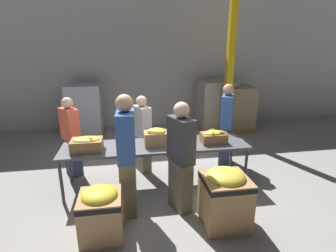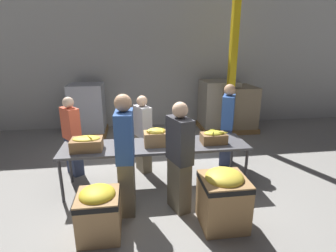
# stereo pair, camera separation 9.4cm
# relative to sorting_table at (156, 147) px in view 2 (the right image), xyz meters

# --- Properties ---
(ground_plane) EXTENTS (30.00, 30.00, 0.00)m
(ground_plane) POSITION_rel_sorting_table_xyz_m (0.00, 0.00, -0.73)
(ground_plane) COLOR gray
(wall_back) EXTENTS (16.00, 0.08, 4.00)m
(wall_back) POSITION_rel_sorting_table_xyz_m (0.00, 3.76, 1.27)
(wall_back) COLOR #B7B7B2
(wall_back) RESTS_ON ground_plane
(sorting_table) EXTENTS (3.17, 0.77, 0.78)m
(sorting_table) POSITION_rel_sorting_table_xyz_m (0.00, 0.00, 0.00)
(sorting_table) COLOR #4C4C51
(sorting_table) RESTS_ON ground_plane
(banana_box_0) EXTENTS (0.49, 0.34, 0.26)m
(banana_box_0) POSITION_rel_sorting_table_xyz_m (-1.12, -0.08, 0.17)
(banana_box_0) COLOR olive
(banana_box_0) RESTS_ON sorting_table
(banana_box_1) EXTENTS (0.41, 0.30, 0.31)m
(banana_box_1) POSITION_rel_sorting_table_xyz_m (0.01, -0.03, 0.20)
(banana_box_1) COLOR #A37A4C
(banana_box_1) RESTS_ON sorting_table
(banana_box_2) EXTENTS (0.44, 0.30, 0.24)m
(banana_box_2) POSITION_rel_sorting_table_xyz_m (1.01, -0.06, 0.16)
(banana_box_2) COLOR olive
(banana_box_2) RESTS_ON sorting_table
(volunteer_0) EXTENTS (0.35, 0.45, 1.52)m
(volunteer_0) POSITION_rel_sorting_table_xyz_m (-0.19, 0.62, 0.03)
(volunteer_0) COLOR #6B604C
(volunteer_0) RESTS_ON ground_plane
(volunteer_1) EXTENTS (0.36, 0.50, 1.67)m
(volunteer_1) POSITION_rel_sorting_table_xyz_m (0.28, -0.75, 0.10)
(volunteer_1) COLOR #6B604C
(volunteer_1) RESTS_ON ground_plane
(volunteer_2) EXTENTS (0.26, 0.49, 1.79)m
(volunteer_2) POSITION_rel_sorting_table_xyz_m (-0.49, -0.69, 0.16)
(volunteer_2) COLOR #6B604C
(volunteer_2) RESTS_ON ground_plane
(volunteer_3) EXTENTS (0.41, 0.45, 1.52)m
(volunteer_3) POSITION_rel_sorting_table_xyz_m (-1.52, 0.66, 0.03)
(volunteer_3) COLOR #2D3856
(volunteer_3) RESTS_ON ground_plane
(volunteer_4) EXTENTS (0.39, 0.50, 1.68)m
(volunteer_4) POSITION_rel_sorting_table_xyz_m (1.54, 0.72, 0.11)
(volunteer_4) COLOR #2D3856
(volunteer_4) RESTS_ON ground_plane
(donation_bin_0) EXTENTS (0.54, 0.54, 0.71)m
(donation_bin_0) POSITION_rel_sorting_table_xyz_m (-0.85, -1.20, -0.35)
(donation_bin_0) COLOR tan
(donation_bin_0) RESTS_ON ground_plane
(donation_bin_1) EXTENTS (0.61, 0.61, 0.83)m
(donation_bin_1) POSITION_rel_sorting_table_xyz_m (0.81, -1.20, -0.29)
(donation_bin_1) COLOR #A37A4C
(donation_bin_1) RESTS_ON ground_plane
(support_pillar) EXTENTS (0.17, 0.17, 4.00)m
(support_pillar) POSITION_rel_sorting_table_xyz_m (2.21, 2.37, 1.27)
(support_pillar) COLOR yellow
(support_pillar) RESTS_ON ground_plane
(pallet_stack_0) EXTENTS (1.14, 1.14, 1.28)m
(pallet_stack_0) POSITION_rel_sorting_table_xyz_m (2.61, 2.94, -0.10)
(pallet_stack_0) COLOR olive
(pallet_stack_0) RESTS_ON ground_plane
(pallet_stack_1) EXTENTS (0.96, 0.96, 1.41)m
(pallet_stack_1) POSITION_rel_sorting_table_xyz_m (-1.59, 3.08, -0.03)
(pallet_stack_1) COLOR olive
(pallet_stack_1) RESTS_ON ground_plane
(pallet_stack_2) EXTENTS (1.05, 1.05, 1.43)m
(pallet_stack_2) POSITION_rel_sorting_table_xyz_m (2.13, 3.08, -0.03)
(pallet_stack_2) COLOR olive
(pallet_stack_2) RESTS_ON ground_plane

